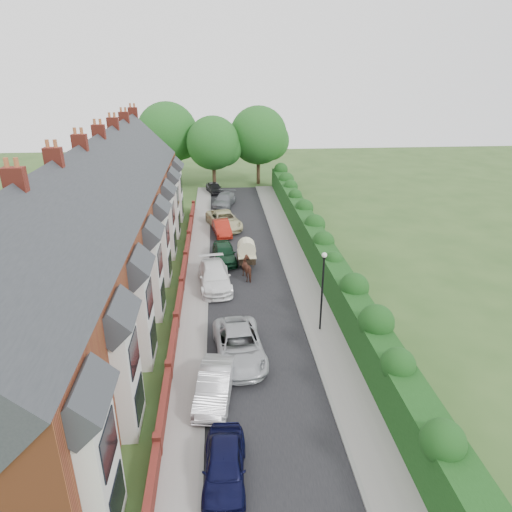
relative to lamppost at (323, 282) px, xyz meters
The scene contains 24 objects.
ground 6.20m from the lamppost, 130.36° to the right, with size 140.00×140.00×0.00m, color #2D4C1E.
road 8.66m from the lamppost, 119.12° to the left, with size 6.00×58.00×0.02m, color black.
pavement_hedge_side 7.71m from the lamppost, 88.36° to the left, with size 2.20×58.00×0.12m, color gray.
pavement_house_side 10.93m from the lamppost, 137.91° to the left, with size 1.70×58.00×0.12m, color gray.
kerb_hedge_side 7.76m from the lamppost, 96.92° to the left, with size 0.18×58.00×0.13m, color gray.
kerb_house_side 10.38m from the lamppost, 134.79° to the left, with size 0.18×58.00×0.13m, color gray.
hedge 7.47m from the lamppost, 74.05° to the left, with size 2.10×58.00×2.85m.
terrace_row 15.52m from the lamppost, 157.25° to the left, with size 9.05×40.50×11.50m.
garden_wall_row 10.98m from the lamppost, 145.56° to the left, with size 0.35×40.35×1.10m.
lamppost is the anchor object (origin of this frame).
tree_far_left 36.66m from the lamppost, 99.53° to the left, with size 7.14×6.80×9.29m.
tree_far_right 38.20m from the lamppost, 90.02° to the left, with size 7.98×7.60×10.31m.
tree_far_back 41.01m from the lamppost, 107.06° to the left, with size 8.40×8.00×10.82m.
car_navy 12.30m from the lamppost, 120.07° to the right, with size 1.65×4.10×1.40m, color black.
car_silver_a 8.89m from the lamppost, 138.79° to the right, with size 1.55×4.45×1.47m, color #AEADB2.
car_silver_b 6.12m from the lamppost, 154.73° to the right, with size 2.59×5.61×1.56m, color #A7AAAE.
car_white 9.53m from the lamppost, 134.12° to the left, with size 2.22×5.47×1.59m, color white.
car_green 12.79m from the lamppost, 116.56° to the left, with size 1.78×4.43×1.51m, color black.
car_red 18.88m from the lamppost, 107.79° to the left, with size 1.44×4.14×1.36m, color #9F1D11.
car_beige 20.69m from the lamppost, 105.42° to the left, with size 2.65×5.74×1.59m, color #C7C08F.
car_grey 28.00m from the lamppost, 100.93° to the left, with size 2.05×5.05×1.47m, color slate.
car_black 34.16m from the lamppost, 100.83° to the left, with size 1.59×3.95×1.35m, color black.
horse 9.01m from the lamppost, 116.32° to the left, with size 0.90×1.97×1.66m, color #522B1E.
horse_cart 10.79m from the lamppost, 111.23° to the left, with size 1.48×3.28×2.37m.
Camera 1 is at (-2.51, -19.61, 14.97)m, focal length 32.00 mm.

